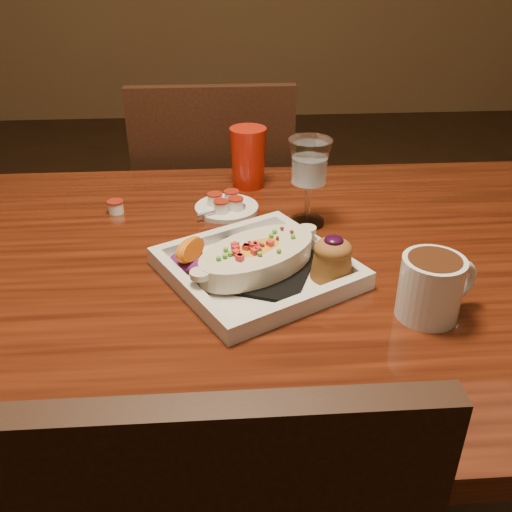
{
  "coord_description": "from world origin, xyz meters",
  "views": [
    {
      "loc": [
        0.01,
        -0.83,
        1.24
      ],
      "look_at": [
        0.07,
        -0.01,
        0.77
      ],
      "focal_mm": 40.0,
      "sensor_mm": 36.0,
      "label": 1
    }
  ],
  "objects": [
    {
      "name": "chair_far",
      "position": [
        -0.0,
        0.63,
        0.51
      ],
      "size": [
        0.42,
        0.42,
        0.93
      ],
      "rotation": [
        0.0,
        0.0,
        3.14
      ],
      "color": "black",
      "rests_on": "floor"
    },
    {
      "name": "goblet",
      "position": [
        0.18,
        0.15,
        0.87
      ],
      "size": [
        0.08,
        0.08,
        0.17
      ],
      "color": "silver",
      "rests_on": "table"
    },
    {
      "name": "coffee_mug",
      "position": [
        0.31,
        -0.16,
        0.8
      ],
      "size": [
        0.12,
        0.09,
        0.1
      ],
      "rotation": [
        0.0,
        0.0,
        0.33
      ],
      "color": "silver",
      "rests_on": "table"
    },
    {
      "name": "saucer",
      "position": [
        0.03,
        0.21,
        0.76
      ],
      "size": [
        0.13,
        0.13,
        0.09
      ],
      "color": "silver",
      "rests_on": "table"
    },
    {
      "name": "plate",
      "position": [
        0.08,
        -0.04,
        0.78
      ],
      "size": [
        0.36,
        0.36,
        0.08
      ],
      "rotation": [
        0.0,
        0.0,
        0.5
      ],
      "color": "silver",
      "rests_on": "table"
    },
    {
      "name": "red_tumbler",
      "position": [
        0.08,
        0.34,
        0.82
      ],
      "size": [
        0.08,
        0.08,
        0.13
      ],
      "primitive_type": "cone",
      "color": "red",
      "rests_on": "table"
    },
    {
      "name": "table",
      "position": [
        0.0,
        0.0,
        0.65
      ],
      "size": [
        1.5,
        0.9,
        0.75
      ],
      "color": "#65230E",
      "rests_on": "floor"
    },
    {
      "name": "creamer_loose",
      "position": [
        -0.19,
        0.22,
        0.76
      ],
      "size": [
        0.03,
        0.03,
        0.03
      ],
      "color": "white",
      "rests_on": "table"
    }
  ]
}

